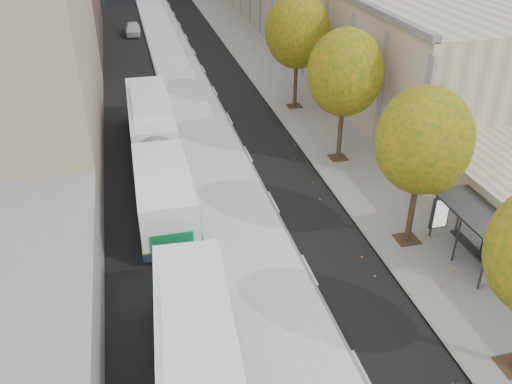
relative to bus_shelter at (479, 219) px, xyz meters
name	(u,v)px	position (x,y,z in m)	size (l,w,h in m)	color
bus_platform	(189,96)	(-9.56, 24.04, -2.11)	(4.25, 150.00, 0.15)	silver
sidewalk	(286,89)	(-1.56, 24.04, -2.15)	(4.75, 150.00, 0.08)	gray
bus_shelter	(479,219)	(0.00, 0.00, 0.00)	(1.90, 4.40, 2.53)	#383A3F
tree_c	(424,141)	(-2.09, 2.04, 3.06)	(4.20, 4.20, 7.28)	#2F2115
tree_d	(345,73)	(-2.09, 11.04, 3.28)	(4.40, 4.40, 7.60)	#2F2115
tree_e	(297,31)	(-2.09, 20.04, 3.50)	(4.60, 4.60, 7.92)	#2F2115
bus_far	(156,148)	(-13.08, 11.77, -0.55)	(2.77, 17.97, 2.99)	white
distant_car	(133,29)	(-12.92, 45.16, -1.52)	(1.58, 3.93, 1.34)	silver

